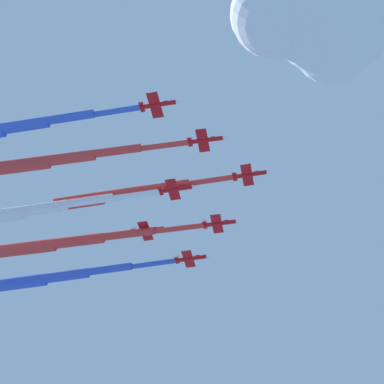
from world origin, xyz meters
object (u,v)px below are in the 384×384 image
Objects in this scene: jet_starboard_inner at (68,159)px; jet_starboard_outer at (11,251)px; jet_lead at (121,194)px; jet_port_mid at (41,209)px; jet_port_inner at (75,242)px; jet_starboard_mid at (63,276)px; jet_port_outer at (23,126)px.

jet_starboard_inner is 34.10m from jet_starboard_outer.
jet_lead is 0.95× the size of jet_port_mid.
jet_port_inner is at bearing -40.29° from jet_lead.
jet_starboard_mid is (6.01, -13.39, 1.68)m from jet_port_inner.
jet_port_inner is (14.43, -12.24, -2.94)m from jet_lead.
jet_starboard_mid is 48.78m from jet_port_outer.
jet_port_mid is 0.94× the size of jet_starboard_outer.
jet_starboard_outer is (12.34, 11.16, -0.74)m from jet_starboard_mid.
jet_lead reaches higher than jet_port_outer.
jet_starboard_inner is (11.76, 12.32, -0.22)m from jet_lead.
jet_starboard_inner reaches higher than jet_port_mid.
jet_starboard_outer is (18.35, -2.24, 0.94)m from jet_port_inner.
jet_starboard_mid is (20.44, -25.63, -1.25)m from jet_lead.
jet_port_inner is at bearing 114.17° from jet_starboard_mid.
jet_port_mid reaches higher than jet_port_inner.
jet_port_inner is 24.85m from jet_starboard_inner.
jet_port_mid is 24.42m from jet_starboard_mid.
jet_port_outer is 0.88× the size of jet_starboard_outer.
jet_port_inner is 14.78m from jet_starboard_mid.
jet_starboard_inner is (-2.67, 24.55, 2.72)m from jet_port_inner.
jet_starboard_inner is 0.98× the size of jet_port_mid.
jet_port_outer is at bearing 91.79° from jet_port_mid.
jet_starboard_mid reaches higher than jet_port_mid.
jet_lead reaches higher than jet_starboard_mid.
jet_port_inner is at bearing -83.79° from jet_starboard_inner.
jet_lead reaches higher than jet_starboard_inner.
jet_port_outer reaches higher than jet_port_mid.
jet_starboard_inner is at bearing -129.43° from jet_port_outer.
jet_port_mid is (9.67, -13.56, -1.84)m from jet_starboard_inner.
jet_lead is 0.93× the size of jet_starboard_mid.
jet_lead is 1.01× the size of jet_port_outer.
jet_starboard_mid is at bearing -92.30° from jet_port_mid.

